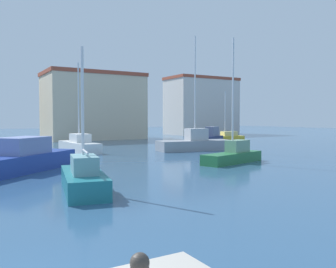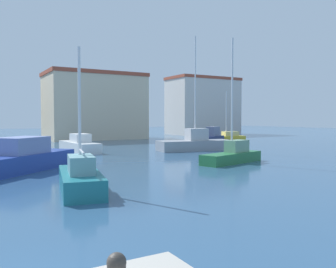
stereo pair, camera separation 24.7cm
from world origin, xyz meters
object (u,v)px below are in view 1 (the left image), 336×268
(sailboat_white_distant_east, at_px, (79,145))
(sailboat_yellow_center_channel, at_px, (226,136))
(motorboat_navy_far_right, at_px, (210,137))
(sailboat_grey_inner_mooring, at_px, (195,143))
(motorboat_blue_far_left, at_px, (19,159))
(sailboat_green_distant_north, at_px, (233,154))
(sailboat_teal_near_pier, at_px, (83,178))

(sailboat_white_distant_east, xyz_separation_m, sailboat_yellow_center_channel, (22.44, 7.31, -0.16))
(motorboat_navy_far_right, bearing_deg, sailboat_white_distant_east, -168.46)
(motorboat_navy_far_right, bearing_deg, sailboat_yellow_center_channel, 34.51)
(sailboat_grey_inner_mooring, bearing_deg, motorboat_blue_far_left, -159.77)
(sailboat_grey_inner_mooring, height_order, sailboat_green_distant_north, sailboat_grey_inner_mooring)
(sailboat_white_distant_east, height_order, motorboat_navy_far_right, sailboat_white_distant_east)
(motorboat_navy_far_right, bearing_deg, sailboat_grey_inner_mooring, -135.07)
(sailboat_grey_inner_mooring, relative_size, sailboat_teal_near_pier, 1.79)
(sailboat_green_distant_north, bearing_deg, sailboat_white_distant_east, 117.58)
(motorboat_navy_far_right, bearing_deg, sailboat_teal_near_pier, -137.21)
(sailboat_yellow_center_channel, bearing_deg, sailboat_green_distant_north, -128.72)
(sailboat_teal_near_pier, bearing_deg, sailboat_grey_inner_mooring, 41.65)
(sailboat_yellow_center_channel, bearing_deg, sailboat_white_distant_east, -161.96)
(motorboat_blue_far_left, xyz_separation_m, sailboat_green_distant_north, (12.76, -2.93, -0.13))
(sailboat_grey_inner_mooring, bearing_deg, sailboat_teal_near_pier, -138.35)
(motorboat_navy_far_right, xyz_separation_m, sailboat_teal_near_pier, (-21.57, -19.97, -0.10))
(sailboat_white_distant_east, bearing_deg, motorboat_blue_far_left, -122.95)
(sailboat_yellow_center_channel, bearing_deg, sailboat_grey_inner_mooring, -139.25)
(sailboat_green_distant_north, bearing_deg, sailboat_teal_near_pier, -160.47)
(sailboat_green_distant_north, bearing_deg, sailboat_grey_inner_mooring, 70.89)
(sailboat_grey_inner_mooring, relative_size, motorboat_navy_far_right, 1.99)
(sailboat_green_distant_north, xyz_separation_m, sailboat_yellow_center_channel, (15.90, 19.83, -0.12))
(sailboat_green_distant_north, distance_m, sailboat_teal_near_pier, 12.01)
(sailboat_grey_inner_mooring, bearing_deg, sailboat_white_distant_east, 158.46)
(motorboat_blue_far_left, bearing_deg, sailboat_grey_inner_mooring, 20.23)
(sailboat_grey_inner_mooring, height_order, motorboat_blue_far_left, sailboat_grey_inner_mooring)
(sailboat_white_distant_east, distance_m, sailboat_yellow_center_channel, 23.60)
(sailboat_white_distant_east, bearing_deg, sailboat_yellow_center_channel, 18.04)
(sailboat_green_distant_north, xyz_separation_m, sailboat_white_distant_east, (-6.54, 12.52, 0.04))
(motorboat_blue_far_left, relative_size, sailboat_green_distant_north, 0.90)
(sailboat_grey_inner_mooring, relative_size, sailboat_yellow_center_channel, 1.57)
(sailboat_grey_inner_mooring, bearing_deg, sailboat_yellow_center_channel, 40.75)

